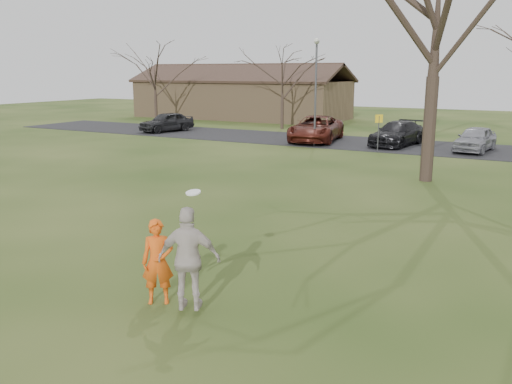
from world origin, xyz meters
TOP-DOWN VIEW (x-y plane):
  - ground at (0.00, 0.00)m, footprint 120.00×120.00m
  - parking_strip at (0.00, 25.00)m, footprint 62.00×6.50m
  - player_defender at (-0.18, 0.36)m, footprint 0.73×0.67m
  - car_0 at (-18.57, 24.45)m, footprint 2.83×4.52m
  - car_2 at (-6.69, 24.41)m, footprint 3.50×6.10m
  - car_3 at (-1.66, 24.94)m, footprint 2.75×5.17m
  - car_4 at (2.77, 24.57)m, footprint 2.16×4.24m
  - catching_play at (0.67, 0.22)m, footprint 1.23×0.89m
  - building at (-20.00, 38.00)m, footprint 20.60×8.50m
  - lamp_post at (-6.00, 22.50)m, footprint 0.34×0.34m
  - sign_yellow at (-2.00, 22.00)m, footprint 0.35×0.35m
  - big_tree at (2.00, 15.00)m, footprint 9.00×9.00m

SIDE VIEW (x-z plane):
  - ground at x=0.00m, z-range 0.00..0.00m
  - parking_strip at x=0.00m, z-range 0.00..0.04m
  - car_4 at x=2.77m, z-range 0.04..1.42m
  - car_3 at x=-1.66m, z-range 0.04..1.47m
  - car_0 at x=-18.57m, z-range 0.04..1.48m
  - player_defender at x=-0.18m, z-range 0.00..1.67m
  - car_2 at x=-6.69m, z-range 0.04..1.64m
  - catching_play at x=0.67m, z-range -0.03..2.20m
  - sign_yellow at x=-2.00m, z-range 0.41..2.49m
  - building at x=-20.00m, z-range -0.64..4.50m
  - lamp_post at x=-6.00m, z-range 0.83..7.10m
  - big_tree at x=2.00m, z-range 0.00..14.00m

